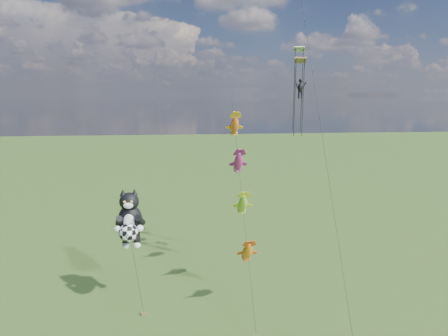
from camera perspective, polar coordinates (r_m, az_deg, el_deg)
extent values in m
plane|color=#1E3F0F|center=(32.02, -11.62, -23.85)|extent=(300.00, 300.00, 0.00)
cube|color=brown|center=(34.46, -12.12, -20.88)|extent=(0.40, 0.30, 0.22)
cylinder|color=black|center=(34.23, -13.09, -15.74)|extent=(1.19, 2.51, 5.58)
ellipsoid|color=black|center=(34.03, -14.08, -7.98)|extent=(2.69, 2.48, 3.16)
ellipsoid|color=black|center=(33.38, -14.25, -4.98)|extent=(2.13, 2.05, 1.60)
cone|color=black|center=(33.24, -15.16, -3.60)|extent=(0.72, 0.72, 0.59)
cone|color=black|center=(33.09, -13.47, -3.58)|extent=(0.72, 0.72, 0.59)
ellipsoid|color=white|center=(32.81, -14.40, -5.54)|extent=(0.92, 0.70, 0.57)
ellipsoid|color=white|center=(33.24, -14.28, -7.91)|extent=(1.06, 0.73, 1.30)
sphere|color=gold|center=(32.70, -14.96, -5.03)|extent=(0.24, 0.24, 0.24)
sphere|color=gold|center=(32.61, -13.92, -5.02)|extent=(0.24, 0.24, 0.24)
sphere|color=white|center=(33.29, -15.92, -8.95)|extent=(0.59, 0.59, 0.59)
sphere|color=white|center=(33.01, -12.67, -8.96)|extent=(0.59, 0.59, 0.59)
sphere|color=white|center=(34.70, -14.77, -11.37)|extent=(0.63, 0.63, 0.63)
sphere|color=white|center=(34.56, -13.12, -11.39)|extent=(0.63, 0.63, 0.63)
sphere|color=white|center=(32.95, -14.36, -9.54)|extent=(1.60, 1.60, 1.60)
cylinder|color=black|center=(34.53, 2.74, -4.31)|extent=(0.06, 15.83, 17.84)
ellipsoid|color=#F2A719|center=(32.60, 3.61, -12.59)|extent=(0.84, 2.28, 2.41)
ellipsoid|color=green|center=(34.20, 2.86, -5.50)|extent=(0.84, 2.28, 2.41)
ellipsoid|color=#D83385|center=(36.27, 2.20, 0.86)|extent=(0.84, 2.28, 2.41)
ellipsoid|color=red|center=(38.74, 1.62, 6.48)|extent=(0.84, 2.28, 2.41)
cylinder|color=black|center=(30.96, 15.09, 2.27)|extent=(0.45, 17.09, 27.08)
cube|color=#0E941F|center=(35.74, 11.55, 15.81)|extent=(1.12, 0.64, 0.54)
cylinder|color=black|center=(35.50, 10.75, 10.19)|extent=(0.08, 0.08, 7.03)
cylinder|color=black|center=(35.72, 11.91, 10.15)|extent=(0.08, 0.08, 7.03)
cube|color=blue|center=(39.01, 11.41, 17.36)|extent=(1.14, 0.62, 0.51)
cylinder|color=black|center=(38.65, 10.63, 11.32)|extent=(0.08, 0.08, 8.24)
cylinder|color=black|center=(38.88, 11.72, 11.28)|extent=(0.08, 0.08, 8.24)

